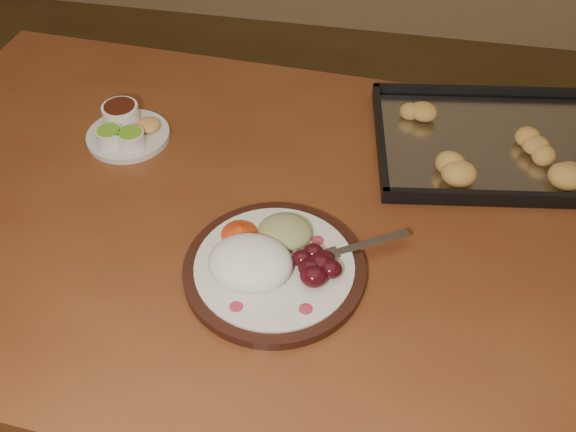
# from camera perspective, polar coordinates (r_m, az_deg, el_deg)

# --- Properties ---
(ground) EXTENTS (4.00, 4.00, 0.00)m
(ground) POSITION_cam_1_polar(r_m,az_deg,el_deg) (1.72, -4.01, -17.27)
(ground) COLOR brown
(ground) RESTS_ON ground
(dining_table) EXTENTS (1.55, 0.98, 0.75)m
(dining_table) POSITION_cam_1_polar(r_m,az_deg,el_deg) (1.16, -0.79, -3.31)
(dining_table) COLOR brown
(dining_table) RESTS_ON ground
(dinner_plate) EXTENTS (0.34, 0.28, 0.07)m
(dinner_plate) POSITION_cam_1_polar(r_m,az_deg,el_deg) (0.99, -1.51, -4.17)
(dinner_plate) COLOR black
(dinner_plate) RESTS_ON dining_table
(condiment_saucer) EXTENTS (0.16, 0.16, 0.05)m
(condiment_saucer) POSITION_cam_1_polar(r_m,az_deg,el_deg) (1.27, -14.24, 7.49)
(condiment_saucer) COLOR beige
(condiment_saucer) RESTS_ON dining_table
(baking_tray) EXTENTS (0.49, 0.39, 0.05)m
(baking_tray) POSITION_cam_1_polar(r_m,az_deg,el_deg) (1.27, 17.94, 6.31)
(baking_tray) COLOR black
(baking_tray) RESTS_ON dining_table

